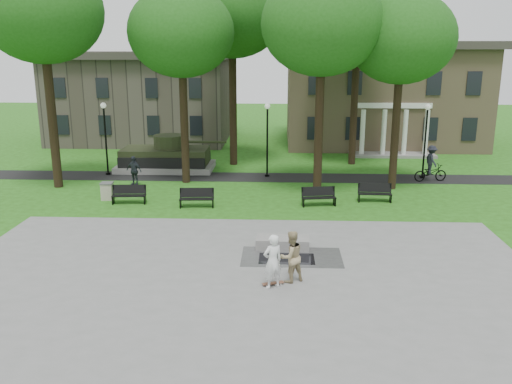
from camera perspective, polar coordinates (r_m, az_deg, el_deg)
ground at (r=23.54m, az=-0.80°, el=-5.21°), size 120.00×120.00×0.00m
plaza at (r=18.93m, az=-1.69°, el=-10.40°), size 22.00×16.00×0.02m
footpath at (r=35.03m, az=0.34°, el=1.56°), size 44.00×2.60×0.01m
building_right at (r=48.98m, az=12.98°, el=10.15°), size 17.00×12.00×8.60m
building_left at (r=50.30m, az=-11.78°, el=9.48°), size 15.00×10.00×7.20m
tree_0 at (r=33.85m, az=-21.62°, el=17.20°), size 6.80×6.80×12.97m
tree_1 at (r=33.08m, az=-7.88°, el=16.27°), size 6.20×6.20×11.63m
tree_2 at (r=30.66m, az=6.96°, el=17.09°), size 6.60×6.60×12.16m
tree_3 at (r=32.26m, az=15.07°, el=15.32°), size 6.00×6.00×11.19m
tree_4 at (r=38.27m, az=-2.54°, el=18.34°), size 7.20×7.20×13.50m
tree_5 at (r=38.94m, az=10.69°, el=16.99°), size 6.40×6.40×12.44m
lamp_left at (r=36.56m, az=-15.58°, el=6.03°), size 0.36×0.36×4.73m
lamp_mid at (r=34.78m, az=1.20°, el=6.14°), size 0.36×0.36×4.73m
lamp_right at (r=35.96m, az=17.42°, el=5.75°), size 0.36×0.36×4.73m
tank_monument at (r=37.59m, az=-9.44°, el=3.61°), size 7.45×3.40×2.40m
puddle at (r=21.64m, az=3.25°, el=-7.03°), size 2.20×1.20×0.00m
concrete_block at (r=22.71m, az=2.83°, el=-5.33°), size 2.23×1.08×0.45m
skateboard at (r=19.37m, az=1.81°, el=-9.63°), size 0.80×0.45×0.07m
skateboarder at (r=18.76m, az=1.76°, el=-7.33°), size 0.85×0.76×1.96m
friend_watching at (r=19.32m, az=3.71°, el=-6.79°), size 1.15×1.08×1.89m
pedestrian_walker at (r=33.67m, az=-12.73°, el=2.20°), size 1.14×0.80×1.80m
cyclist at (r=35.51m, az=17.92°, el=2.54°), size 2.18×1.28×2.27m
park_bench_0 at (r=29.83m, az=-13.20°, el=-0.19°), size 1.83×0.65×1.00m
park_bench_1 at (r=28.56m, az=-6.24°, el=-0.56°), size 1.83×0.65×1.00m
park_bench_2 at (r=28.83m, az=6.63°, el=-0.42°), size 1.85×0.81×1.00m
park_bench_3 at (r=30.09m, az=12.38°, el=-0.02°), size 1.81×0.58×1.00m
trash_bin at (r=30.91m, az=-15.40°, el=0.11°), size 0.71×0.71×0.96m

